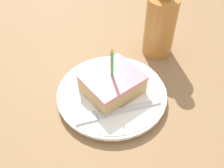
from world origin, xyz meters
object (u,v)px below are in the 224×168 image
at_px(plate, 112,94).
at_px(fork, 113,112).
at_px(bottle, 160,24).
at_px(cake_slice, 112,83).

xyz_separation_m(plate, fork, (-0.05, 0.04, 0.01)).
bearing_deg(bottle, fork, 114.31).
height_order(plate, cake_slice, cake_slice).
xyz_separation_m(cake_slice, bottle, (0.06, -0.20, 0.04)).
height_order(cake_slice, fork, cake_slice).
distance_m(cake_slice, bottle, 0.21).
relative_size(fork, bottle, 0.85).
relative_size(cake_slice, bottle, 0.57).
distance_m(cake_slice, fork, 0.07).
bearing_deg(fork, cake_slice, -36.48).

